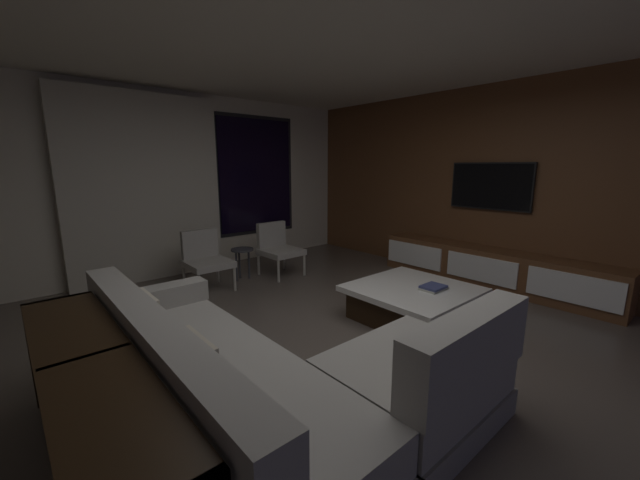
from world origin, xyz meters
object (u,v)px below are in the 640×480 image
(book_stack_on_coffee_table, at_px, (433,288))
(media_console, at_px, (491,269))
(accent_chair_by_curtain, at_px, (205,257))
(side_stool, at_px, (242,254))
(sectional_couch, at_px, (267,381))
(mounted_tv, at_px, (490,186))
(accent_chair_near_window, at_px, (278,246))
(coffee_table, at_px, (412,302))
(console_table_behind_couch, at_px, (95,418))

(book_stack_on_coffee_table, distance_m, media_console, 1.62)
(accent_chair_by_curtain, bearing_deg, side_stool, 2.57)
(sectional_couch, height_order, media_console, sectional_couch)
(sectional_couch, xyz_separation_m, side_stool, (1.39, 2.79, 0.08))
(book_stack_on_coffee_table, distance_m, mounted_tv, 2.06)
(accent_chair_by_curtain, xyz_separation_m, media_console, (2.93, -2.48, -0.18))
(accent_chair_near_window, bearing_deg, media_console, -53.00)
(accent_chair_near_window, bearing_deg, coffee_table, -87.14)
(coffee_table, distance_m, console_table_behind_couch, 2.99)
(coffee_table, height_order, accent_chair_near_window, accent_chair_near_window)
(book_stack_on_coffee_table, height_order, console_table_behind_couch, console_table_behind_couch)
(coffee_table, height_order, console_table_behind_couch, console_table_behind_couch)
(coffee_table, height_order, book_stack_on_coffee_table, book_stack_on_coffee_table)
(accent_chair_by_curtain, relative_size, mounted_tv, 0.71)
(coffee_table, relative_size, mounted_tv, 1.06)
(sectional_couch, relative_size, coffee_table, 2.16)
(accent_chair_by_curtain, bearing_deg, accent_chair_near_window, -3.59)
(sectional_couch, distance_m, media_console, 3.78)
(book_stack_on_coffee_table, height_order, accent_chair_by_curtain, accent_chair_by_curtain)
(sectional_couch, relative_size, side_stool, 5.43)
(mounted_tv, bearing_deg, media_console, -132.43)
(coffee_table, xyz_separation_m, console_table_behind_couch, (-2.98, -0.22, 0.22))
(accent_chair_by_curtain, relative_size, console_table_behind_couch, 0.37)
(mounted_tv, height_order, console_table_behind_couch, mounted_tv)
(mounted_tv, relative_size, console_table_behind_couch, 0.52)
(side_stool, height_order, media_console, media_console)
(mounted_tv, bearing_deg, console_table_behind_couch, -175.88)
(console_table_behind_couch, bearing_deg, accent_chair_by_curtain, 56.46)
(sectional_couch, xyz_separation_m, media_console, (3.77, 0.28, -0.04))
(book_stack_on_coffee_table, xyz_separation_m, accent_chair_near_window, (-0.21, 2.53, 0.05))
(coffee_table, xyz_separation_m, side_stool, (-0.67, 2.44, 0.19))
(media_console, distance_m, console_table_behind_couch, 4.68)
(book_stack_on_coffee_table, bearing_deg, accent_chair_near_window, 94.70)
(accent_chair_by_curtain, distance_m, mounted_tv, 3.97)
(accent_chair_near_window, relative_size, side_stool, 1.70)
(mounted_tv, xyz_separation_m, console_table_behind_couch, (-4.86, -0.35, -0.94))
(coffee_table, xyz_separation_m, book_stack_on_coffee_table, (0.09, -0.19, 0.19))
(sectional_couch, bearing_deg, accent_chair_by_curtain, 73.19)
(sectional_couch, xyz_separation_m, accent_chair_by_curtain, (0.83, 2.76, 0.14))
(sectional_couch, xyz_separation_m, coffee_table, (2.06, 0.35, -0.10))
(book_stack_on_coffee_table, xyz_separation_m, mounted_tv, (1.79, 0.31, 0.97))
(book_stack_on_coffee_table, xyz_separation_m, media_console, (1.61, 0.11, -0.13))
(coffee_table, height_order, media_console, media_console)
(console_table_behind_couch, bearing_deg, side_stool, 49.07)
(book_stack_on_coffee_table, relative_size, console_table_behind_couch, 0.13)
(coffee_table, relative_size, side_stool, 2.52)
(console_table_behind_couch, bearing_deg, book_stack_on_coffee_table, 0.72)
(accent_chair_near_window, distance_m, console_table_behind_couch, 3.84)
(side_stool, relative_size, mounted_tv, 0.42)
(side_stool, distance_m, console_table_behind_couch, 3.52)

